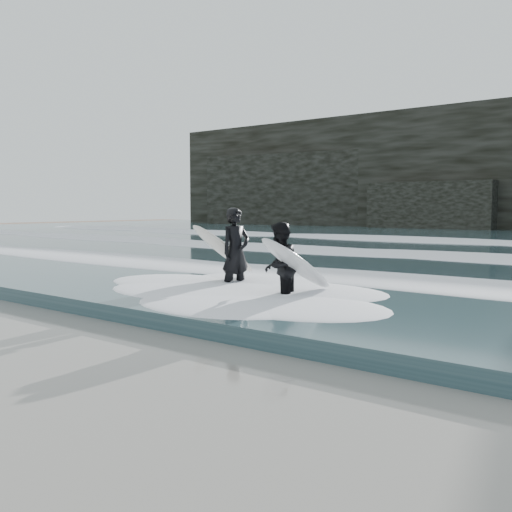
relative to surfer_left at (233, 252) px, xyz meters
The scene contains 6 objects.
sea 22.46m from the surfer_left, 91.83° to the left, with size 90.00×52.00×0.30m, color #2C464C.
foam_near 2.61m from the surfer_left, 106.44° to the left, with size 60.00×3.20×0.20m, color white.
foam_mid 9.48m from the surfer_left, 94.35° to the left, with size 60.00×4.00×0.24m, color white.
foam_far 18.46m from the surfer_left, 92.23° to the left, with size 60.00×4.80×0.30m, color white.
surfer_left is the anchor object (origin of this frame).
surfer_right 2.10m from the surfer_left, 22.78° to the right, with size 1.22×2.12×1.74m.
Camera 1 is at (9.03, -3.25, 2.04)m, focal length 40.00 mm.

